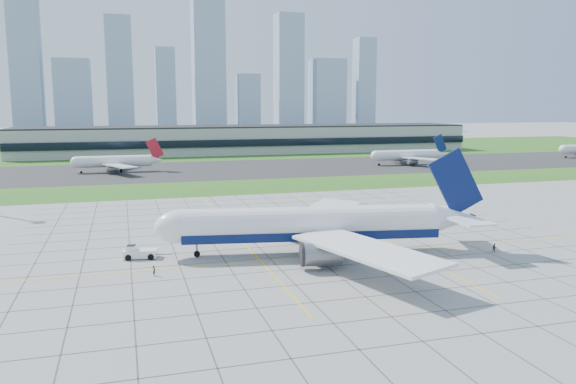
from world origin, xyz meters
name	(u,v)px	position (x,y,z in m)	size (l,w,h in m)	color
ground	(312,255)	(0.00, 0.00, 0.00)	(1400.00, 1400.00, 0.00)	#9C9C97
grass_median	(225,187)	(0.00, 90.00, 0.02)	(700.00, 35.00, 0.04)	#265F1B
asphalt_taxiway	(202,170)	(0.00, 145.00, 0.03)	(700.00, 75.00, 0.04)	#383838
grass_far	(178,151)	(0.00, 255.00, 0.02)	(700.00, 145.00, 0.04)	#265F1B
apron_markings	(296,241)	(0.43, 11.09, 0.02)	(120.00, 130.00, 0.03)	#474744
terminal	(250,139)	(40.00, 229.87, 7.89)	(260.00, 43.00, 15.80)	#B7B7B2
city_skyline	(143,75)	(-8.71, 520.00, 59.09)	(523.00, 32.40, 160.00)	#91A8BE
airliner	(313,225)	(0.69, 1.07, 5.30)	(61.22, 61.55, 19.38)	white
pushback_tug	(139,252)	(-30.51, 6.56, 1.07)	(8.73, 3.81, 2.40)	white
crew_near	(154,271)	(-28.45, -5.07, 0.84)	(0.61, 0.40, 1.69)	black
crew_far	(494,248)	(33.36, -7.97, 0.82)	(0.80, 0.62, 1.65)	black
distant_jet_1	(116,161)	(-35.36, 146.84, 4.48)	(34.91, 42.66, 14.08)	white
distant_jet_2	(408,155)	(95.16, 140.06, 4.48)	(36.97, 42.66, 14.08)	white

